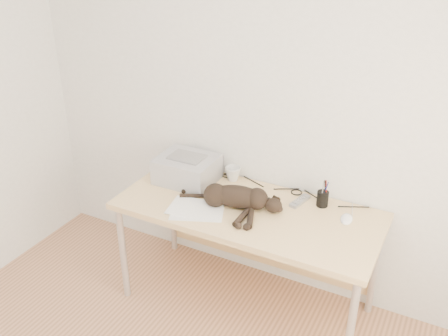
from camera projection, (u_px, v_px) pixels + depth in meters
The scene contains 11 objects.
wall_back at pixel (274, 103), 3.05m from camera, with size 3.50×3.50×0.00m, color white.
desk at pixel (253, 220), 3.14m from camera, with size 1.60×0.70×0.74m.
printer at pixel (187, 169), 3.29m from camera, with size 0.38×0.32×0.18m.
papers at pixel (196, 210), 2.99m from camera, with size 0.39×0.32×0.01m.
cat at pixel (234, 198), 3.00m from camera, with size 0.66×0.32×0.15m.
mug at pixel (233, 174), 3.31m from camera, with size 0.10×0.10×0.10m, color silver.
pen_cup at pixel (323, 198), 3.02m from camera, with size 0.07×0.07×0.18m.
remote_grey at pixel (300, 201), 3.07m from camera, with size 0.05×0.17×0.02m, color gray.
remote_black at pixel (259, 204), 3.04m from camera, with size 0.05×0.18×0.02m, color black.
mouse at pixel (347, 217), 2.89m from camera, with size 0.07×0.12×0.04m, color white.
cable_tangle at pixel (268, 185), 3.26m from camera, with size 1.36×0.08×0.01m, color black, non-canonical shape.
Camera 1 is at (1.05, -0.96, 2.33)m, focal length 40.00 mm.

